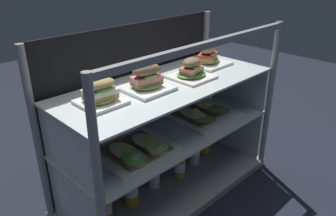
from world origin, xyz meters
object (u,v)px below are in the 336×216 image
open_sandwich_tray_center (135,149)px  juice_bottle_front_fourth (179,163)px  juice_bottle_tucked_behind (104,206)px  plated_roll_sandwich_near_left_corner (100,94)px  orange_fruit_beside_bottles (204,148)px  juice_bottle_front_second (195,148)px  open_sandwich_tray_mid_right (203,113)px  juice_bottle_back_center (154,173)px  plated_roll_sandwich_left_of_center (147,80)px  plated_roll_sandwich_far_right (208,56)px  plated_roll_sandwich_right_of_center (192,71)px  juice_bottle_front_right_end (131,189)px

open_sandwich_tray_center → juice_bottle_front_fourth: (0.33, 0.05, -0.26)m
open_sandwich_tray_center → juice_bottle_tucked_behind: bearing=162.6°
plated_roll_sandwich_near_left_corner → orange_fruit_beside_bottles: (0.72, 0.03, -0.57)m
open_sandwich_tray_center → juice_bottle_front_second: 0.55m
open_sandwich_tray_mid_right → juice_bottle_back_center: open_sandwich_tray_mid_right is taller
plated_roll_sandwich_left_of_center → plated_roll_sandwich_far_right: bearing=5.9°
plated_roll_sandwich_near_left_corner → plated_roll_sandwich_right_of_center: bearing=-6.1°
open_sandwich_tray_center → juice_bottle_tucked_behind: open_sandwich_tray_center is taller
plated_roll_sandwich_far_right → orange_fruit_beside_bottles: size_ratio=2.55×
open_sandwich_tray_mid_right → juice_bottle_front_right_end: 0.55m
plated_roll_sandwich_near_left_corner → juice_bottle_tucked_behind: bearing=-160.3°
juice_bottle_front_fourth → juice_bottle_front_second: (0.16, 0.02, 0.02)m
plated_roll_sandwich_left_of_center → juice_bottle_front_second: plated_roll_sandwich_left_of_center is taller
plated_roll_sandwich_far_right → open_sandwich_tray_mid_right: 0.31m
plated_roll_sandwich_right_of_center → plated_roll_sandwich_far_right: bearing=20.5°
plated_roll_sandwich_far_right → juice_bottle_back_center: plated_roll_sandwich_far_right is taller
open_sandwich_tray_mid_right → juice_bottle_front_right_end: bearing=177.1°
juice_bottle_front_second → juice_bottle_tucked_behind: bearing=-178.2°
plated_roll_sandwich_near_left_corner → juice_bottle_front_right_end: size_ratio=0.81×
juice_bottle_front_second → orange_fruit_beside_bottles: size_ratio=3.00×
orange_fruit_beside_bottles → plated_roll_sandwich_right_of_center: bearing=-160.2°
plated_roll_sandwich_right_of_center → orange_fruit_beside_bottles: bearing=19.8°
plated_roll_sandwich_near_left_corner → juice_bottle_back_center: plated_roll_sandwich_near_left_corner is taller
open_sandwich_tray_mid_right → juice_bottle_back_center: size_ratio=1.56×
plated_roll_sandwich_far_right → juice_bottle_front_fourth: plated_roll_sandwich_far_right is taller
plated_roll_sandwich_near_left_corner → juice_bottle_tucked_behind: (-0.04, -0.02, -0.53)m
juice_bottle_front_right_end → plated_roll_sandwich_left_of_center: bearing=-2.5°
juice_bottle_front_fourth → plated_roll_sandwich_left_of_center: bearing=179.4°
open_sandwich_tray_mid_right → juice_bottle_front_second: (-0.01, 0.04, -0.24)m
juice_bottle_tucked_behind → juice_bottle_front_right_end: juice_bottle_front_right_end is taller
plated_roll_sandwich_left_of_center → juice_bottle_front_second: (0.37, 0.02, -0.52)m
plated_roll_sandwich_near_left_corner → plated_roll_sandwich_left_of_center: bearing=-4.0°
plated_roll_sandwich_right_of_center → juice_bottle_front_right_end: (-0.37, 0.04, -0.52)m
juice_bottle_front_second → juice_bottle_front_fourth: bearing=-171.6°
plated_roll_sandwich_right_of_center → juice_bottle_tucked_behind: plated_roll_sandwich_right_of_center is taller
plated_roll_sandwich_far_right → open_sandwich_tray_mid_right: size_ratio=0.61×
plated_roll_sandwich_left_of_center → juice_bottle_tucked_behind: (-0.27, 0.00, -0.53)m
open_sandwich_tray_center → juice_bottle_back_center: bearing=23.3°
plated_roll_sandwich_far_right → juice_bottle_back_center: size_ratio=0.95×
juice_bottle_front_second → orange_fruit_beside_bottles: juice_bottle_front_second is taller
plated_roll_sandwich_right_of_center → plated_roll_sandwich_far_right: (0.23, 0.09, 0.01)m
juice_bottle_front_right_end → juice_bottle_front_fourth: 0.33m
open_sandwich_tray_mid_right → juice_bottle_front_second: open_sandwich_tray_mid_right is taller
juice_bottle_tucked_behind → plated_roll_sandwich_right_of_center: bearing=-3.9°
juice_bottle_front_second → plated_roll_sandwich_right_of_center: bearing=-153.5°
plated_roll_sandwich_right_of_center → juice_bottle_front_fourth: plated_roll_sandwich_right_of_center is taller
plated_roll_sandwich_left_of_center → plated_roll_sandwich_far_right: plated_roll_sandwich_far_right is taller
plated_roll_sandwich_far_right → juice_bottle_tucked_behind: (-0.76, -0.05, -0.54)m
juice_bottle_tucked_behind → open_sandwich_tray_center: bearing=-17.4°
open_sandwich_tray_mid_right → juice_bottle_front_second: size_ratio=1.40×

